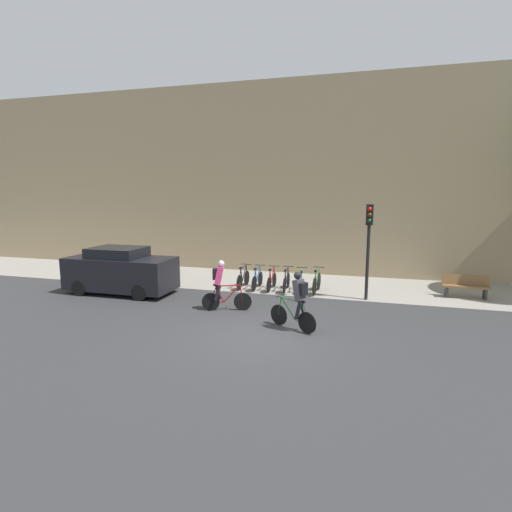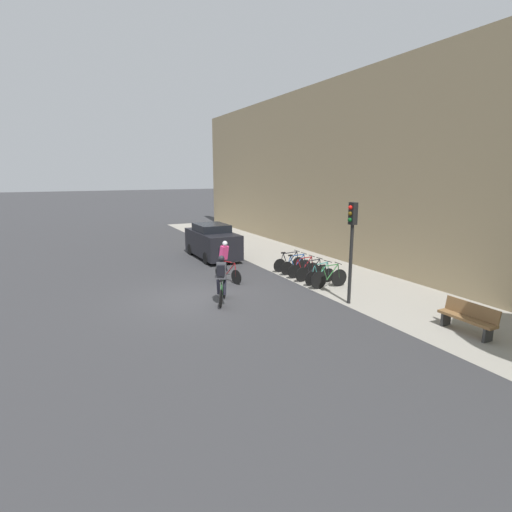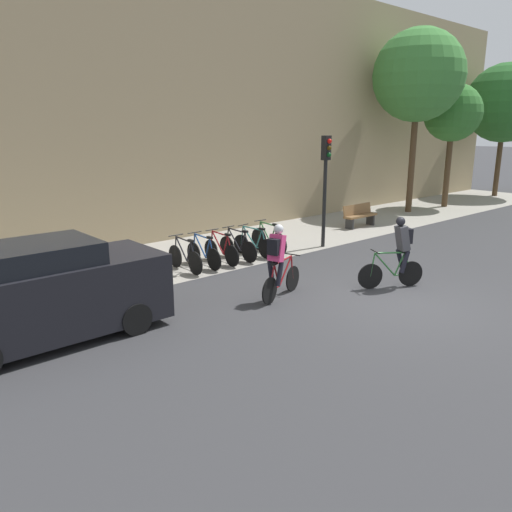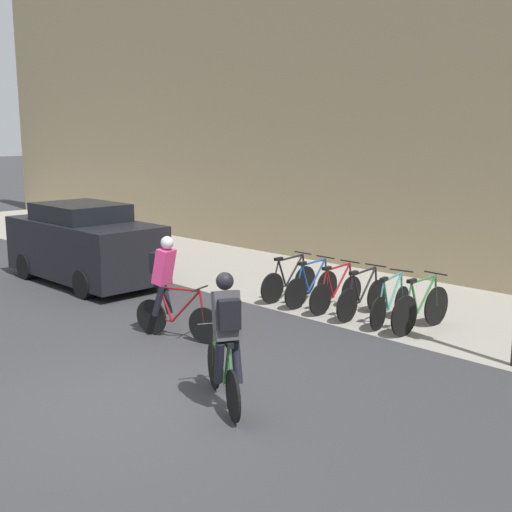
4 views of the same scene
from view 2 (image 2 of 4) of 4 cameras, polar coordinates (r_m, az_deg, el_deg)
name	(u,v)px [view 2 (image 2 of 4)]	position (r m, az deg, el deg)	size (l,w,h in m)	color
ground	(195,299)	(14.93, -8.72, -6.12)	(200.00, 200.00, 0.00)	#333335
kerb_strip	(342,278)	(18.04, 12.16, -3.10)	(44.00, 4.50, 0.01)	gray
building_facade	(392,170)	(19.17, 18.89, 11.52)	(44.00, 0.60, 9.35)	#9E8966
cyclist_pink	(225,259)	(17.04, -4.47, -0.49)	(1.65, 0.64, 1.75)	black
cyclist_grey	(222,278)	(14.00, -4.91, -3.20)	(1.52, 0.85, 1.76)	black
parked_bike_0	(289,263)	(18.88, 4.74, -1.01)	(0.46, 1.64, 0.95)	black
parked_bike_1	(296,266)	(18.36, 5.74, -1.41)	(0.46, 1.61, 0.95)	black
parked_bike_2	(303,269)	(17.85, 6.80, -1.82)	(0.46, 1.60, 0.94)	black
parked_bike_3	(311,272)	(17.35, 7.93, -2.23)	(0.46, 1.64, 0.95)	black
parked_bike_4	(320,275)	(16.86, 9.12, -2.72)	(0.46, 1.60, 0.94)	black
parked_bike_5	(329,278)	(16.37, 10.38, -3.07)	(0.46, 1.69, 0.99)	black
traffic_light_pole	(352,234)	(14.12, 13.51, 3.01)	(0.26, 0.30, 3.58)	black
bench	(468,318)	(13.13, 28.02, -7.78)	(1.67, 0.44, 0.89)	brown
parked_car	(212,242)	(21.80, -6.26, 2.05)	(4.30, 1.84, 1.85)	black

